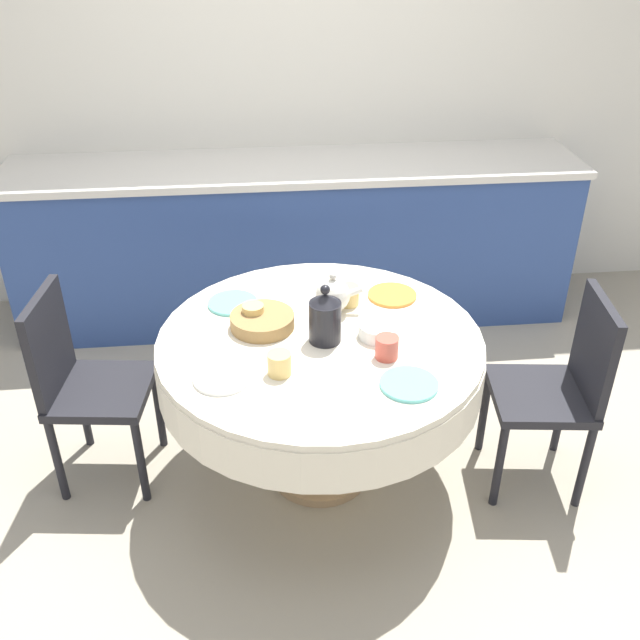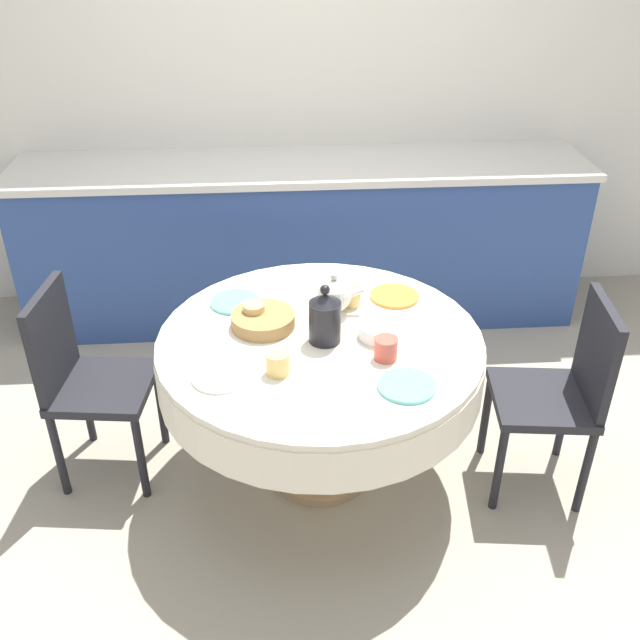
{
  "view_description": "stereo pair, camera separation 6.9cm",
  "coord_description": "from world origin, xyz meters",
  "px_view_note": "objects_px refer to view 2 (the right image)",
  "views": [
    {
      "loc": [
        -0.24,
        -2.39,
        2.28
      ],
      "look_at": [
        0.0,
        0.0,
        0.81
      ],
      "focal_mm": 40.0,
      "sensor_mm": 36.0,
      "label": 1
    },
    {
      "loc": [
        -0.17,
        -2.4,
        2.28
      ],
      "look_at": [
        0.0,
        0.0,
        0.81
      ],
      "focal_mm": 40.0,
      "sensor_mm": 36.0,
      "label": 2
    }
  ],
  "objects_px": {
    "chair_right": "(84,375)",
    "chair_left": "(562,388)",
    "teapot": "(334,295)",
    "coffee_carafe": "(325,318)"
  },
  "relations": [
    {
      "from": "chair_left",
      "to": "chair_right",
      "type": "bearing_deg",
      "value": 89.93
    },
    {
      "from": "chair_left",
      "to": "teapot",
      "type": "bearing_deg",
      "value": 78.46
    },
    {
      "from": "chair_left",
      "to": "teapot",
      "type": "relative_size",
      "value": 4.48
    },
    {
      "from": "chair_left",
      "to": "coffee_carafe",
      "type": "xyz_separation_m",
      "value": [
        -0.98,
        0.09,
        0.33
      ]
    },
    {
      "from": "coffee_carafe",
      "to": "chair_right",
      "type": "bearing_deg",
      "value": 171.87
    },
    {
      "from": "teapot",
      "to": "coffee_carafe",
      "type": "bearing_deg",
      "value": -105.03
    },
    {
      "from": "chair_right",
      "to": "teapot",
      "type": "height_order",
      "value": "teapot"
    },
    {
      "from": "chair_right",
      "to": "chair_left",
      "type": "bearing_deg",
      "value": 90.07
    },
    {
      "from": "chair_left",
      "to": "chair_right",
      "type": "relative_size",
      "value": 1.0
    },
    {
      "from": "coffee_carafe",
      "to": "teapot",
      "type": "height_order",
      "value": "coffee_carafe"
    }
  ]
}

